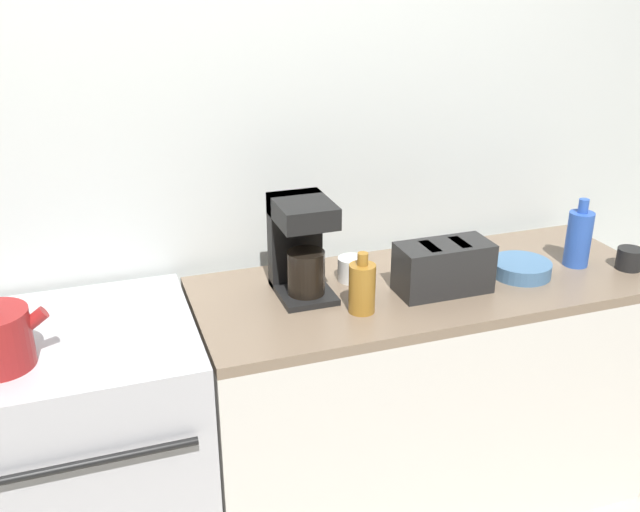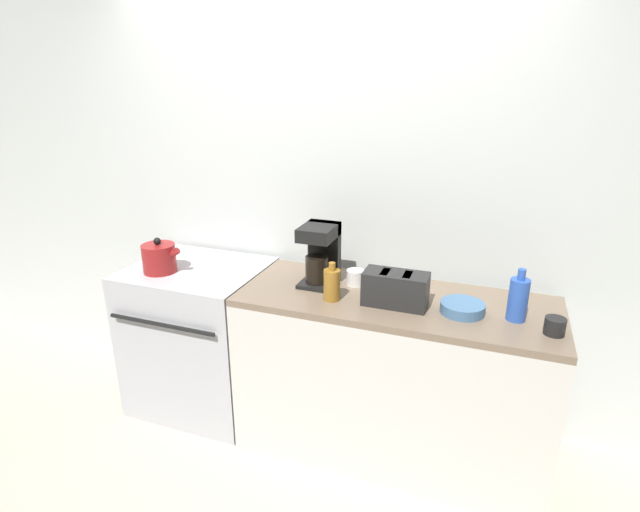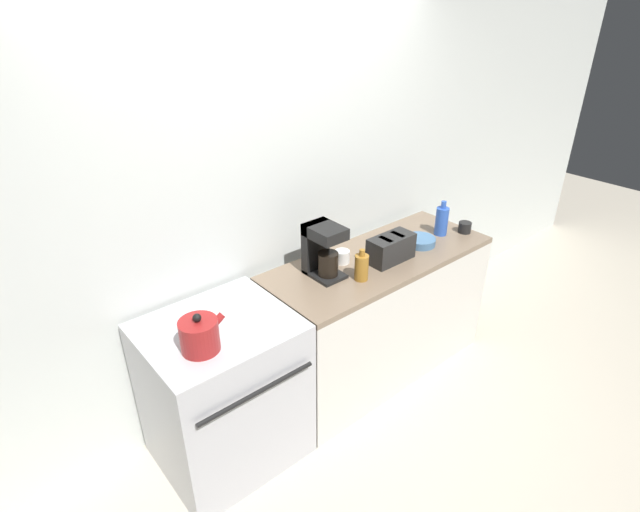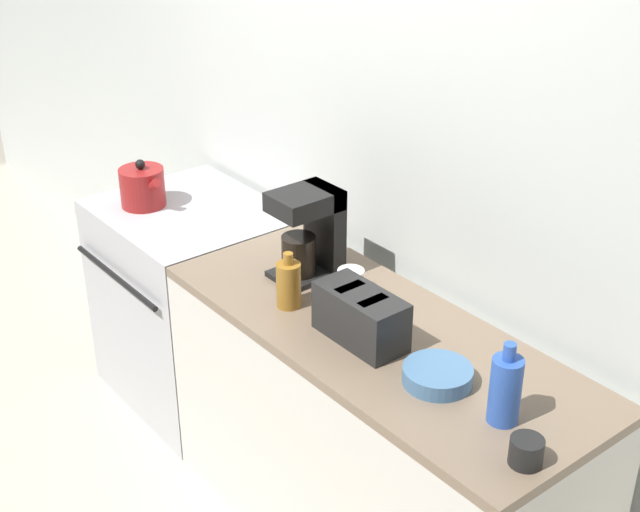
# 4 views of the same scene
# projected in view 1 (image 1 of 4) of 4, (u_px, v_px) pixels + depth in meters

# --- Properties ---
(wall_back) EXTENTS (8.00, 0.05, 2.60)m
(wall_back) POSITION_uv_depth(u_px,v_px,m) (234.00, 158.00, 2.49)
(wall_back) COLOR silver
(wall_back) RESTS_ON ground_plane
(stove) EXTENTS (0.78, 0.71, 0.91)m
(stove) POSITION_uv_depth(u_px,v_px,m) (80.00, 457.00, 2.29)
(stove) COLOR #B7B7BC
(stove) RESTS_ON ground_plane
(counter_block) EXTENTS (1.61, 0.64, 0.91)m
(counter_block) POSITION_uv_depth(u_px,v_px,m) (422.00, 393.00, 2.64)
(counter_block) COLOR silver
(counter_block) RESTS_ON ground_plane
(toaster) EXTENTS (0.31, 0.15, 0.17)m
(toaster) POSITION_uv_depth(u_px,v_px,m) (443.00, 267.00, 2.36)
(toaster) COLOR black
(toaster) RESTS_ON counter_block
(coffee_maker) EXTENTS (0.18, 0.24, 0.33)m
(coffee_maker) POSITION_uv_depth(u_px,v_px,m) (301.00, 243.00, 2.32)
(coffee_maker) COLOR black
(coffee_maker) RESTS_ON counter_block
(bottle_amber) EXTENTS (0.08, 0.08, 0.20)m
(bottle_amber) POSITION_uv_depth(u_px,v_px,m) (362.00, 287.00, 2.22)
(bottle_amber) COLOR #9E6B23
(bottle_amber) RESTS_ON counter_block
(bottle_blue) EXTENTS (0.09, 0.09, 0.25)m
(bottle_blue) POSITION_uv_depth(u_px,v_px,m) (579.00, 238.00, 2.55)
(bottle_blue) COLOR #2D56B7
(bottle_blue) RESTS_ON counter_block
(cup_white) EXTENTS (0.10, 0.10, 0.08)m
(cup_white) POSITION_uv_depth(u_px,v_px,m) (351.00, 269.00, 2.46)
(cup_white) COLOR white
(cup_white) RESTS_ON counter_block
(cup_black) EXTENTS (0.09, 0.09, 0.08)m
(cup_black) POSITION_uv_depth(u_px,v_px,m) (629.00, 259.00, 2.55)
(cup_black) COLOR black
(cup_black) RESTS_ON counter_block
(bowl) EXTENTS (0.21, 0.21, 0.05)m
(bowl) POSITION_uv_depth(u_px,v_px,m) (521.00, 268.00, 2.50)
(bowl) COLOR teal
(bowl) RESTS_ON counter_block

